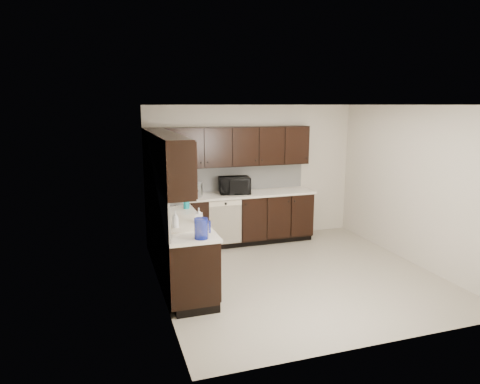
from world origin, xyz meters
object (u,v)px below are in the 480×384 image
object	(u,v)px
toaster_oven	(191,190)
storage_bin	(167,198)
microwave	(235,185)
blue_pitcher	(201,229)
sink	(184,228)

from	to	relation	value
toaster_oven	storage_bin	size ratio (longest dim) A/B	0.75
microwave	toaster_oven	bearing A→B (deg)	-173.71
microwave	blue_pitcher	bearing A→B (deg)	-107.16
sink	storage_bin	distance (m)	1.26
blue_pitcher	sink	bearing A→B (deg)	81.31
microwave	blue_pitcher	xyz separation A→B (m)	(-1.16, -2.40, -0.03)
microwave	toaster_oven	world-z (taller)	microwave
microwave	storage_bin	xyz separation A→B (m)	(-1.27, -0.46, -0.05)
sink	storage_bin	world-z (taller)	sink
sink	toaster_oven	size ratio (longest dim) A/B	2.25
sink	blue_pitcher	world-z (taller)	sink
toaster_oven	storage_bin	xyz separation A→B (m)	(-0.49, -0.49, -0.02)
blue_pitcher	storage_bin	bearing A→B (deg)	78.04
toaster_oven	storage_bin	world-z (taller)	toaster_oven
blue_pitcher	toaster_oven	bearing A→B (deg)	65.79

